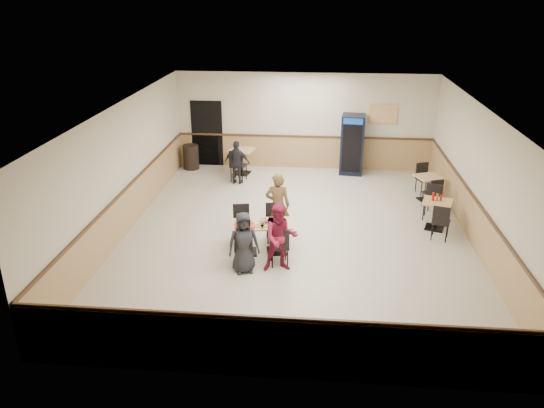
# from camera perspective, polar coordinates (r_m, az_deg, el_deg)

# --- Properties ---
(ground) EXTENTS (10.00, 10.00, 0.00)m
(ground) POSITION_cam_1_polar(r_m,az_deg,el_deg) (12.49, 2.57, -3.22)
(ground) COLOR beige
(ground) RESTS_ON ground
(room_shell) EXTENTS (10.00, 10.00, 10.00)m
(room_shell) POSITION_cam_1_polar(r_m,az_deg,el_deg) (14.68, 10.05, 2.86)
(room_shell) COLOR silver
(room_shell) RESTS_ON ground
(main_table) EXTENTS (1.39, 0.87, 0.70)m
(main_table) POSITION_cam_1_polar(r_m,az_deg,el_deg) (11.44, -1.11, -3.15)
(main_table) COLOR black
(main_table) RESTS_ON ground
(main_chairs) EXTENTS (1.40, 1.70, 0.88)m
(main_chairs) POSITION_cam_1_polar(r_m,az_deg,el_deg) (11.44, -1.34, -3.26)
(main_chairs) COLOR black
(main_chairs) RESTS_ON ground
(diner_woman_left) EXTENTS (0.73, 0.59, 1.29)m
(diner_woman_left) POSITION_cam_1_polar(r_m,az_deg,el_deg) (10.63, -3.08, -4.16)
(diner_woman_left) COLOR #222227
(diner_woman_left) RESTS_ON ground
(diner_woman_right) EXTENTS (0.79, 0.67, 1.44)m
(diner_woman_right) POSITION_cam_1_polar(r_m,az_deg,el_deg) (10.64, 0.92, -3.64)
(diner_woman_right) COLOR maroon
(diner_woman_right) RESTS_ON ground
(diner_man_opposite) EXTENTS (0.58, 0.39, 1.54)m
(diner_man_opposite) POSITION_cam_1_polar(r_m,az_deg,el_deg) (12.06, 0.61, -0.15)
(diner_man_opposite) COLOR brown
(diner_man_opposite) RESTS_ON ground
(lone_diner) EXTENTS (0.79, 0.41, 1.29)m
(lone_diner) POSITION_cam_1_polar(r_m,az_deg,el_deg) (15.51, -3.78, 4.47)
(lone_diner) COLOR #222227
(lone_diner) RESTS_ON ground
(tabletop_clutter) EXTENTS (1.15, 0.72, 0.12)m
(tabletop_clutter) POSITION_cam_1_polar(r_m,az_deg,el_deg) (11.30, -0.91, -2.06)
(tabletop_clutter) COLOR red
(tabletop_clutter) RESTS_ON main_table
(side_table_near) EXTENTS (0.82, 0.82, 0.70)m
(side_table_near) POSITION_cam_1_polar(r_m,az_deg,el_deg) (13.16, 17.26, -0.67)
(side_table_near) COLOR black
(side_table_near) RESTS_ON ground
(side_table_near_chair_south) EXTENTS (0.52, 0.52, 0.89)m
(side_table_near_chair_south) POSITION_cam_1_polar(r_m,az_deg,el_deg) (12.66, 17.73, -1.75)
(side_table_near_chair_south) COLOR black
(side_table_near_chair_south) RESTS_ON ground
(side_table_near_chair_north) EXTENTS (0.52, 0.52, 0.89)m
(side_table_near_chair_north) POSITION_cam_1_polar(r_m,az_deg,el_deg) (13.67, 16.81, 0.15)
(side_table_near_chair_north) COLOR black
(side_table_near_chair_north) RESTS_ON ground
(side_table_far) EXTENTS (0.82, 0.82, 0.69)m
(side_table_far) POSITION_cam_1_polar(r_m,az_deg,el_deg) (14.86, 16.45, 2.02)
(side_table_far) COLOR black
(side_table_far) RESTS_ON ground
(side_table_far_chair_south) EXTENTS (0.52, 0.52, 0.87)m
(side_table_far_chair_south) POSITION_cam_1_polar(r_m,az_deg,el_deg) (14.36, 16.82, 1.18)
(side_table_far_chair_south) COLOR black
(side_table_far_chair_south) RESTS_ON ground
(side_table_far_chair_north) EXTENTS (0.52, 0.52, 0.87)m
(side_table_far_chair_north) POSITION_cam_1_polar(r_m,az_deg,el_deg) (15.38, 16.08, 2.65)
(side_table_far_chair_north) COLOR black
(side_table_far_chair_north) RESTS_ON ground
(condiment_caddy) EXTENTS (0.23, 0.06, 0.20)m
(condiment_caddy) POSITION_cam_1_polar(r_m,az_deg,el_deg) (13.08, 17.25, 0.72)
(condiment_caddy) COLOR #B50C0E
(condiment_caddy) RESTS_ON side_table_near
(back_table) EXTENTS (0.86, 0.86, 0.78)m
(back_table) POSITION_cam_1_polar(r_m,az_deg,el_deg) (16.38, -3.30, 5.00)
(back_table) COLOR black
(back_table) RESTS_ON ground
(back_table_chair_lone) EXTENTS (0.54, 0.54, 0.99)m
(back_table_chair_lone) POSITION_cam_1_polar(r_m,az_deg,el_deg) (15.80, -3.62, 4.24)
(back_table_chair_lone) COLOR black
(back_table_chair_lone) RESTS_ON ground
(pepsi_cooler) EXTENTS (0.76, 0.76, 1.83)m
(pepsi_cooler) POSITION_cam_1_polar(r_m,az_deg,el_deg) (16.50, 8.63, 6.35)
(pepsi_cooler) COLOR black
(pepsi_cooler) RESTS_ON ground
(trash_bin) EXTENTS (0.49, 0.49, 0.78)m
(trash_bin) POSITION_cam_1_polar(r_m,az_deg,el_deg) (17.06, -8.71, 5.03)
(trash_bin) COLOR black
(trash_bin) RESTS_ON ground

